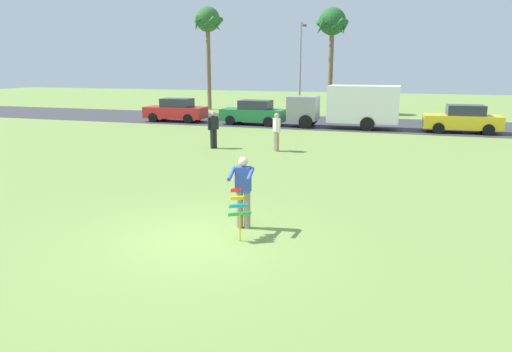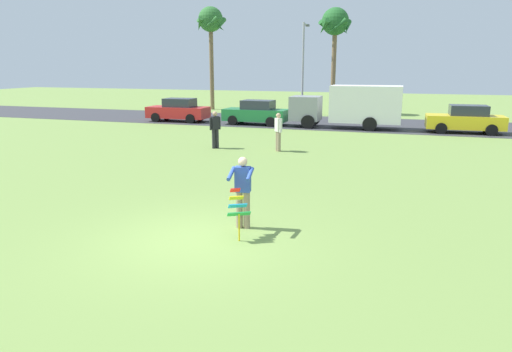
{
  "view_description": "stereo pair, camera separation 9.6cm",
  "coord_description": "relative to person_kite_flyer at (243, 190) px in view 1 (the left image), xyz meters",
  "views": [
    {
      "loc": [
        4.25,
        -8.86,
        3.79
      ],
      "look_at": [
        0.79,
        2.11,
        1.05
      ],
      "focal_mm": 32.55,
      "sensor_mm": 36.0,
      "label": 1
    },
    {
      "loc": [
        4.35,
        -8.83,
        3.79
      ],
      "look_at": [
        0.79,
        2.11,
        1.05
      ],
      "focal_mm": 32.55,
      "sensor_mm": 36.0,
      "label": 2
    }
  ],
  "objects": [
    {
      "name": "ground_plane",
      "position": [
        -0.79,
        -1.09,
        -0.95
      ],
      "size": [
        120.0,
        120.0,
        0.0
      ],
      "primitive_type": "plane",
      "color": "olive"
    },
    {
      "name": "kite_held",
      "position": [
        0.12,
        -0.68,
        -0.22
      ],
      "size": [
        0.63,
        0.73,
        1.1
      ],
      "color": "red",
      "rests_on": "ground"
    },
    {
      "name": "road_strip",
      "position": [
        -0.79,
        21.51,
        -0.95
      ],
      "size": [
        120.0,
        8.0,
        0.01
      ],
      "primitive_type": "cube",
      "color": "#38383D",
      "rests_on": "ground"
    },
    {
      "name": "palm_tree_left_near",
      "position": [
        -12.97,
        28.38,
        6.31
      ],
      "size": [
        2.58,
        2.71,
        8.69
      ],
      "color": "brown",
      "rests_on": "ground"
    },
    {
      "name": "person_kite_flyer",
      "position": [
        0.0,
        0.0,
        0.0
      ],
      "size": [
        0.6,
        0.7,
        1.73
      ],
      "color": "gray",
      "rests_on": "ground"
    },
    {
      "name": "palm_tree_right_near",
      "position": [
        -2.25,
        27.78,
        5.84
      ],
      "size": [
        2.58,
        2.71,
        8.18
      ],
      "color": "brown",
      "rests_on": "ground"
    },
    {
      "name": "person_walker_near",
      "position": [
        -1.92,
        10.16,
        -0.02
      ],
      "size": [
        0.4,
        0.46,
        1.73
      ],
      "color": "gray",
      "rests_on": "ground"
    },
    {
      "name": "streetlight_pole",
      "position": [
        -4.38,
        26.35,
        3.05
      ],
      "size": [
        0.24,
        1.65,
        7.0
      ],
      "color": "#9E9EA3",
      "rests_on": "ground"
    },
    {
      "name": "parked_car_green",
      "position": [
        -5.87,
        19.11,
        -0.18
      ],
      "size": [
        4.25,
        1.94,
        1.6
      ],
      "color": "#1E7238",
      "rests_on": "ground"
    },
    {
      "name": "parked_car_red",
      "position": [
        -11.54,
        19.11,
        -0.18
      ],
      "size": [
        4.23,
        1.9,
        1.6
      ],
      "color": "red",
      "rests_on": "ground"
    },
    {
      "name": "parked_truck_grey_van",
      "position": [
        0.3,
        19.11,
        0.46
      ],
      "size": [
        6.72,
        2.16,
        2.62
      ],
      "color": "gray",
      "rests_on": "ground"
    },
    {
      "name": "parked_car_yellow",
      "position": [
        6.76,
        19.11,
        -0.18
      ],
      "size": [
        4.26,
        1.94,
        1.6
      ],
      "color": "yellow",
      "rests_on": "ground"
    },
    {
      "name": "person_walker_far",
      "position": [
        -4.93,
        10.01,
        -0.02
      ],
      "size": [
        0.4,
        0.47,
        1.73
      ],
      "color": "#26262B",
      "rests_on": "ground"
    }
  ]
}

